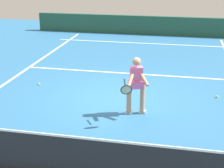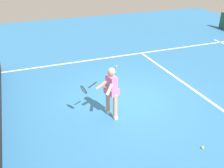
# 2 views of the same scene
# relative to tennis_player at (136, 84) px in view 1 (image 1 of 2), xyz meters

# --- Properties ---
(ground_plane) EXTENTS (25.54, 25.54, 0.00)m
(ground_plane) POSITION_rel_tennis_player_xyz_m (0.74, -0.92, -0.85)
(ground_plane) COLOR teal
(court_back_wall) EXTENTS (12.66, 0.24, 1.01)m
(court_back_wall) POSITION_rel_tennis_player_xyz_m (0.74, -10.44, -0.34)
(court_back_wall) COLOR #23513D
(court_back_wall) RESTS_ON ground
(baseline_marking) EXTENTS (8.66, 0.10, 0.01)m
(baseline_marking) POSITION_rel_tennis_player_xyz_m (0.74, -8.24, -0.84)
(baseline_marking) COLOR white
(baseline_marking) RESTS_ON ground
(service_line_marking) EXTENTS (7.66, 0.10, 0.01)m
(service_line_marking) POSITION_rel_tennis_player_xyz_m (0.74, -3.37, -0.84)
(service_line_marking) COLOR white
(service_line_marking) RESTS_ON ground
(court_net) EXTENTS (8.34, 0.08, 0.98)m
(court_net) POSITION_rel_tennis_player_xyz_m (0.74, 3.08, -0.39)
(court_net) COLOR #4C4C51
(court_net) RESTS_ON ground
(tennis_player) EXTENTS (0.66, 1.07, 1.55)m
(tennis_player) POSITION_rel_tennis_player_xyz_m (0.00, 0.00, 0.00)
(tennis_player) COLOR tan
(tennis_player) RESTS_ON ground
(tennis_ball_near) EXTENTS (0.07, 0.07, 0.07)m
(tennis_ball_near) POSITION_rel_tennis_player_xyz_m (-2.23, -1.61, -0.81)
(tennis_ball_near) COLOR #D1E533
(tennis_ball_near) RESTS_ON ground
(tennis_ball_mid) EXTENTS (0.07, 0.07, 0.07)m
(tennis_ball_mid) POSITION_rel_tennis_player_xyz_m (3.41, -1.57, -0.81)
(tennis_ball_mid) COLOR #D1E533
(tennis_ball_mid) RESTS_ON ground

